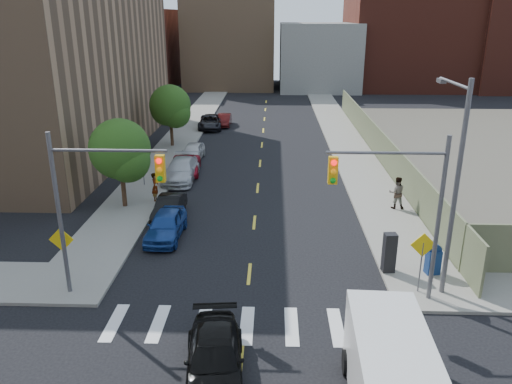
# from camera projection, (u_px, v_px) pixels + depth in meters

# --- Properties ---
(sidewalk_nw) EXTENTS (3.50, 73.00, 0.15)m
(sidewalk_nw) POSITION_uv_depth(u_px,v_px,m) (193.00, 122.00, 54.54)
(sidewalk_nw) COLOR gray
(sidewalk_nw) RESTS_ON ground
(sidewalk_ne) EXTENTS (3.50, 73.00, 0.15)m
(sidewalk_ne) POSITION_uv_depth(u_px,v_px,m) (335.00, 123.00, 54.03)
(sidewalk_ne) COLOR gray
(sidewalk_ne) RESTS_ON ground
(fence_north) EXTENTS (0.12, 44.00, 2.50)m
(fence_north) POSITION_uv_depth(u_px,v_px,m) (378.00, 143.00, 40.86)
(fence_north) COLOR #71714F
(fence_north) RESTS_ON ground
(bg_bldg_west) EXTENTS (14.00, 18.00, 12.00)m
(bg_bldg_west) POSITION_uv_depth(u_px,v_px,m) (131.00, 49.00, 79.87)
(bg_bldg_west) COLOR #592319
(bg_bldg_west) RESTS_ON ground
(bg_bldg_midwest) EXTENTS (14.00, 16.00, 15.00)m
(bg_bldg_midwest) POSITION_uv_depth(u_px,v_px,m) (231.00, 39.00, 80.72)
(bg_bldg_midwest) COLOR #8C6B4C
(bg_bldg_midwest) RESTS_ON ground
(bg_bldg_center) EXTENTS (12.00, 16.00, 10.00)m
(bg_bldg_center) POSITION_uv_depth(u_px,v_px,m) (318.00, 56.00, 79.21)
(bg_bldg_center) COLOR gray
(bg_bldg_center) RESTS_ON ground
(bg_bldg_east) EXTENTS (18.00, 18.00, 16.00)m
(bg_bldg_east) POSITION_uv_depth(u_px,v_px,m) (406.00, 36.00, 79.62)
(bg_bldg_east) COLOR #592319
(bg_bldg_east) RESTS_ON ground
(signal_nw) EXTENTS (4.59, 0.30, 7.00)m
(signal_nw) POSITION_uv_depth(u_px,v_px,m) (94.00, 194.00, 19.57)
(signal_nw) COLOR #59595E
(signal_nw) RESTS_ON ground
(signal_ne) EXTENTS (4.59, 0.30, 7.00)m
(signal_ne) POSITION_uv_depth(u_px,v_px,m) (402.00, 198.00, 19.17)
(signal_ne) COLOR #59595E
(signal_ne) RESTS_ON ground
(streetlight_ne) EXTENTS (0.25, 3.70, 9.00)m
(streetlight_ne) POSITION_uv_depth(u_px,v_px,m) (454.00, 174.00, 19.71)
(streetlight_ne) COLOR #59595E
(streetlight_ne) RESTS_ON ground
(warn_sign_nw) EXTENTS (1.06, 0.06, 2.83)m
(warn_sign_nw) POSITION_uv_depth(u_px,v_px,m) (62.00, 246.00, 20.95)
(warn_sign_nw) COLOR #59595E
(warn_sign_nw) RESTS_ON ground
(warn_sign_ne) EXTENTS (1.06, 0.06, 2.83)m
(warn_sign_ne) POSITION_uv_depth(u_px,v_px,m) (422.00, 252.00, 20.45)
(warn_sign_ne) COLOR #59595E
(warn_sign_ne) RESTS_ON ground
(warn_sign_midwest) EXTENTS (1.06, 0.06, 2.83)m
(warn_sign_midwest) POSITION_uv_depth(u_px,v_px,m) (142.00, 159.00, 33.66)
(warn_sign_midwest) COLOR #59595E
(warn_sign_midwest) RESTS_ON ground
(tree_west_near) EXTENTS (3.66, 3.64, 5.52)m
(tree_west_near) POSITION_uv_depth(u_px,v_px,m) (120.00, 153.00, 29.44)
(tree_west_near) COLOR #332114
(tree_west_near) RESTS_ON ground
(tree_west_far) EXTENTS (3.66, 3.64, 5.52)m
(tree_west_far) POSITION_uv_depth(u_px,v_px,m) (170.00, 108.00, 43.57)
(tree_west_far) COLOR #332114
(tree_west_far) RESTS_ON ground
(parked_car_blue) EXTENTS (1.81, 4.30, 1.45)m
(parked_car_blue) POSITION_uv_depth(u_px,v_px,m) (166.00, 225.00, 26.25)
(parked_car_blue) COLOR navy
(parked_car_blue) RESTS_ON ground
(parked_car_black) EXTENTS (1.50, 3.89, 1.26)m
(parked_car_black) POSITION_uv_depth(u_px,v_px,m) (169.00, 207.00, 28.91)
(parked_car_black) COLOR black
(parked_car_black) RESTS_ON ground
(parked_car_red) EXTENTS (2.46, 4.70, 1.26)m
(parked_car_red) POSITION_uv_depth(u_px,v_px,m) (185.00, 165.00, 36.98)
(parked_car_red) COLOR #A41022
(parked_car_red) RESTS_ON ground
(parked_car_silver) EXTENTS (2.19, 5.25, 1.52)m
(parked_car_silver) POSITION_uv_depth(u_px,v_px,m) (181.00, 170.00, 35.43)
(parked_car_silver) COLOR #B7BAC0
(parked_car_silver) RESTS_ON ground
(parked_car_white) EXTENTS (1.73, 4.00, 1.34)m
(parked_car_white) POSITION_uv_depth(u_px,v_px,m) (193.00, 152.00, 40.56)
(parked_car_white) COLOR silver
(parked_car_white) RESTS_ON ground
(parked_car_maroon) EXTENTS (1.34, 3.80, 1.25)m
(parked_car_maroon) POSITION_uv_depth(u_px,v_px,m) (224.00, 120.00, 52.97)
(parked_car_maroon) COLOR #400D0C
(parked_car_maroon) RESTS_ON ground
(parked_car_grey) EXTENTS (2.57, 5.16, 1.40)m
(parked_car_grey) POSITION_uv_depth(u_px,v_px,m) (210.00, 122.00, 51.67)
(parked_car_grey) COLOR black
(parked_car_grey) RESTS_ON ground
(black_sedan) EXTENTS (2.34, 4.82, 1.35)m
(black_sedan) POSITION_uv_depth(u_px,v_px,m) (214.00, 358.00, 16.14)
(black_sedan) COLOR black
(black_sedan) RESTS_ON ground
(cargo_van) EXTENTS (2.54, 5.71, 2.58)m
(cargo_van) POSITION_uv_depth(u_px,v_px,m) (391.00, 374.00, 14.42)
(cargo_van) COLOR silver
(cargo_van) RESTS_ON ground
(mailbox) EXTENTS (0.67, 0.55, 1.46)m
(mailbox) POSITION_uv_depth(u_px,v_px,m) (433.00, 259.00, 22.29)
(mailbox) COLOR navy
(mailbox) RESTS_ON sidewalk_ne
(payphone) EXTENTS (0.59, 0.50, 1.85)m
(payphone) POSITION_uv_depth(u_px,v_px,m) (389.00, 253.00, 22.41)
(payphone) COLOR black
(payphone) RESTS_ON sidewalk_ne
(pedestrian_west) EXTENTS (0.43, 0.66, 1.80)m
(pedestrian_west) POSITION_uv_depth(u_px,v_px,m) (155.00, 187.00, 31.09)
(pedestrian_west) COLOR gray
(pedestrian_west) RESTS_ON sidewalk_nw
(pedestrian_east) EXTENTS (0.99, 0.79, 1.96)m
(pedestrian_east) POSITION_uv_depth(u_px,v_px,m) (397.00, 193.00, 29.81)
(pedestrian_east) COLOR gray
(pedestrian_east) RESTS_ON sidewalk_ne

